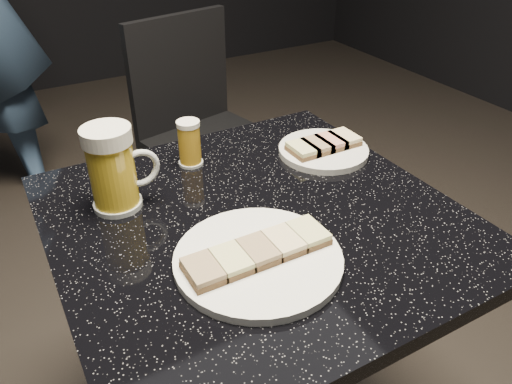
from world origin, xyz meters
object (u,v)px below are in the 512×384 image
beer_mug (113,168)px  plate_large (258,259)px  plate_small (323,150)px  beer_tumbler (189,143)px  table (256,311)px  chair (202,126)px

beer_mug → plate_large: bearing=-61.6°
plate_small → beer_tumbler: size_ratio=2.00×
plate_large → beer_tumbler: bearing=84.4°
table → beer_mug: bearing=143.5°
plate_large → plate_small: size_ratio=1.36×
beer_tumbler → table: bearing=-83.5°
table → beer_mug: size_ratio=4.75×
plate_large → beer_mug: beer_mug is taller
beer_tumbler → chair: bearing=65.1°
beer_mug → beer_tumbler: bearing=24.9°
plate_large → chair: size_ratio=0.31×
plate_large → beer_tumbler: (0.03, 0.35, 0.04)m
plate_large → table: (0.06, 0.11, -0.25)m
table → beer_tumbler: size_ratio=7.65×
table → plate_large: bearing=-117.9°
plate_small → beer_tumbler: beer_tumbler is taller
plate_large → table: bearing=62.1°
plate_small → beer_tumbler: (-0.27, 0.10, 0.04)m
plate_large → beer_mug: 0.31m
table → chair: size_ratio=0.86×
beer_mug → chair: size_ratio=0.18×
beer_mug → beer_tumbler: 0.20m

